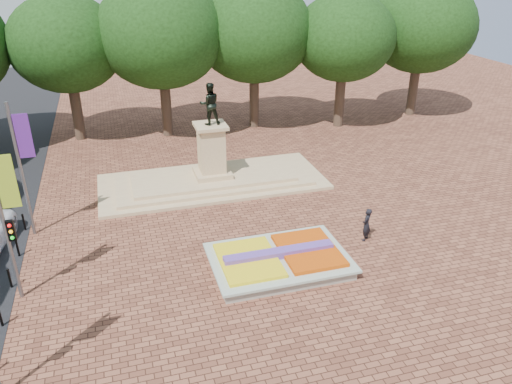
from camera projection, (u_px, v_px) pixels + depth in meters
ground at (247, 248)px, 24.68m from camera, size 90.00×90.00×0.00m
flower_bed at (279, 260)px, 23.05m from camera, size 6.30×4.30×0.91m
monument at (212, 171)px, 31.21m from camera, size 14.00×6.00×6.40m
tree_row_back at (212, 48)px, 37.94m from camera, size 44.80×8.80×10.43m
banner_poles at (4, 219)px, 19.29m from camera, size 0.88×11.17×7.00m
bollard_row at (5, 295)px, 20.42m from camera, size 0.12×13.12×0.98m
pedestrian at (366, 224)px, 25.03m from camera, size 0.75×0.74×1.75m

